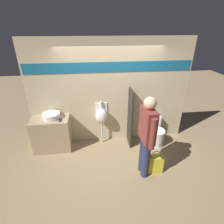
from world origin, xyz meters
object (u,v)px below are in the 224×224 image
object	(u,v)px
sink_basin	(51,116)
urinal_near_counter	(102,116)
shopping_bag	(155,164)
cell_phone	(60,120)
person_in_vest	(147,135)
toilet	(156,134)

from	to	relation	value
sink_basin	urinal_near_counter	bearing A→B (deg)	3.93
shopping_bag	cell_phone	bearing A→B (deg)	154.80
cell_phone	person_in_vest	world-z (taller)	person_in_vest
toilet	shopping_bag	world-z (taller)	toilet
sink_basin	cell_phone	distance (m)	0.28
sink_basin	urinal_near_counter	size ratio (longest dim) A/B	0.36
cell_phone	person_in_vest	xyz separation A→B (m)	(1.82, -0.99, 0.11)
sink_basin	urinal_near_counter	xyz separation A→B (m)	(1.23, 0.08, -0.13)
toilet	shopping_bag	size ratio (longest dim) A/B	1.53
person_in_vest	urinal_near_counter	bearing A→B (deg)	29.31
cell_phone	urinal_near_counter	bearing A→B (deg)	13.38
person_in_vest	shopping_bag	distance (m)	0.82
urinal_near_counter	sink_basin	bearing A→B (deg)	-176.07
cell_phone	toilet	world-z (taller)	cell_phone
cell_phone	shopping_bag	size ratio (longest dim) A/B	0.25
cell_phone	person_in_vest	size ratio (longest dim) A/B	0.08
cell_phone	shopping_bag	world-z (taller)	cell_phone
shopping_bag	sink_basin	bearing A→B (deg)	153.82
toilet	urinal_near_counter	bearing A→B (deg)	171.37
urinal_near_counter	person_in_vest	bearing A→B (deg)	-56.48
toilet	person_in_vest	xyz separation A→B (m)	(-0.63, -1.01, 0.71)
sink_basin	toilet	xyz separation A→B (m)	(2.67, -0.13, -0.66)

